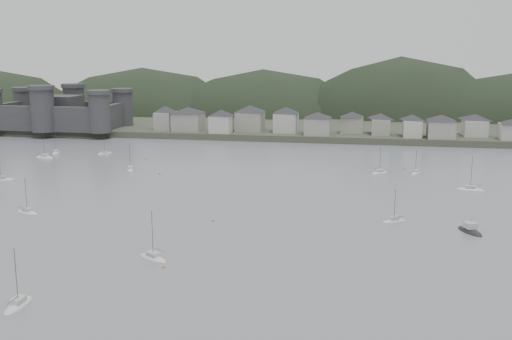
# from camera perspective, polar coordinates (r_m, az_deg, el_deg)

# --- Properties ---
(ground) EXTENTS (900.00, 900.00, 0.00)m
(ground) POSITION_cam_1_polar(r_m,az_deg,el_deg) (117.69, -6.79, -9.93)
(ground) COLOR slate
(ground) RESTS_ON ground
(far_shore_land) EXTENTS (900.00, 250.00, 3.00)m
(far_shore_land) POSITION_cam_1_polar(r_m,az_deg,el_deg) (403.06, 5.75, 5.39)
(far_shore_land) COLOR #383D2D
(far_shore_land) RESTS_ON ground
(forested_ridge) EXTENTS (851.55, 103.94, 102.57)m
(forested_ridge) POSITION_cam_1_polar(r_m,az_deg,el_deg) (378.90, 6.11, 3.06)
(forested_ridge) COLOR black
(forested_ridge) RESTS_ON ground
(castle) EXTENTS (66.00, 43.00, 20.00)m
(castle) POSITION_cam_1_polar(r_m,az_deg,el_deg) (324.64, -17.80, 5.18)
(castle) COLOR #373739
(castle) RESTS_ON far_shore_land
(waterfront_town) EXTENTS (451.48, 28.46, 12.92)m
(waterfront_town) POSITION_cam_1_polar(r_m,az_deg,el_deg) (290.41, 13.89, 4.27)
(waterfront_town) COLOR gray
(waterfront_town) RESTS_ON far_shore_land
(sailboat_lead) EXTENTS (7.71, 4.65, 10.06)m
(sailboat_lead) POSITION_cam_1_polar(r_m,az_deg,el_deg) (171.33, -20.47, -3.73)
(sailboat_lead) COLOR silver
(sailboat_lead) RESTS_ON ground
(moored_fleet) EXTENTS (222.15, 153.94, 12.29)m
(moored_fleet) POSITION_cam_1_polar(r_m,az_deg,el_deg) (176.64, -9.15, -2.71)
(moored_fleet) COLOR silver
(moored_fleet) RESTS_ON ground
(motor_launch_near) EXTENTS (6.52, 8.89, 4.01)m
(motor_launch_near) POSITION_cam_1_polar(r_m,az_deg,el_deg) (153.00, 19.24, -5.36)
(motor_launch_near) COLOR black
(motor_launch_near) RESTS_ON ground
(mooring_buoys) EXTENTS (169.58, 113.87, 0.70)m
(mooring_buoys) POSITION_cam_1_polar(r_m,az_deg,el_deg) (177.63, -1.36, -2.49)
(mooring_buoys) COLOR #CE7D44
(mooring_buoys) RESTS_ON ground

